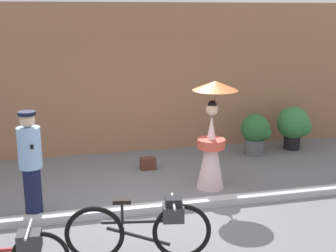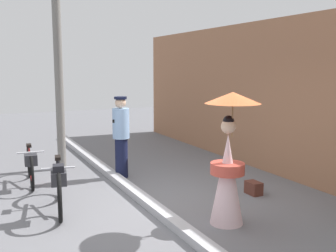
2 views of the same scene
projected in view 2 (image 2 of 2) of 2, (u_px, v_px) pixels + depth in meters
name	position (u px, v px, depth m)	size (l,w,h in m)	color
ground_plane	(152.00, 209.00, 6.38)	(30.00, 30.00, 0.00)	slate
building_wall	(312.00, 100.00, 7.60)	(14.00, 0.40, 3.23)	#9E6B4C
sidewalk_curb	(152.00, 205.00, 6.37)	(14.00, 0.20, 0.12)	#B2B2B7
bicycle_near_officer	(30.00, 165.00, 7.64)	(1.69, 0.48, 0.74)	black
bicycle_far_side	(59.00, 184.00, 6.22)	(1.81, 0.50, 0.83)	black
person_officer	(121.00, 135.00, 8.08)	(0.34, 0.38, 1.66)	#141938
person_with_parasol	(228.00, 160.00, 5.65)	(0.78, 0.78, 1.91)	silver
backpack_on_pavement	(253.00, 188.00, 7.09)	(0.30, 0.20, 0.23)	#592D23
utility_pole	(58.00, 60.00, 8.54)	(0.18, 0.18, 4.80)	slate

